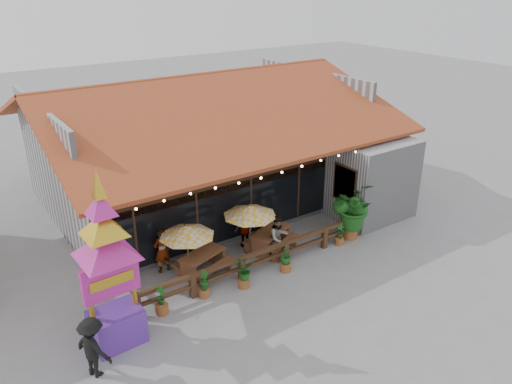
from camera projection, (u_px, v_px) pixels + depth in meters
ground at (287, 253)px, 19.97m from camera, size 100.00×100.00×0.00m
restaurant_building at (209, 155)px, 24.21m from camera, size 15.50×14.73×6.09m
patio_railing at (244, 259)px, 18.35m from camera, size 10.00×2.60×0.92m
umbrella_left at (187, 231)px, 17.68m from camera, size 2.38×2.38×2.15m
umbrella_right at (250, 211)px, 19.05m from camera, size 2.21×2.21×2.24m
picnic_table_left at (203, 260)px, 18.42m from camera, size 2.13×1.97×0.84m
picnic_table_right at (271, 237)px, 19.99m from camera, size 2.30×2.17×0.88m
thai_sign_tower at (107, 250)px, 13.89m from camera, size 2.32×2.32×6.04m
tropical_plant at (352, 208)px, 20.61m from camera, size 2.31×2.33×2.43m
diner_a at (162, 251)px, 18.39m from camera, size 0.67×0.46×1.78m
diner_b at (279, 237)px, 19.28m from camera, size 0.90×0.71×1.81m
diner_c at (245, 230)px, 20.20m from camera, size 0.93×0.59×1.48m
pedestrian at (93, 347)px, 13.57m from camera, size 1.15×1.37×1.85m
planter_a at (161, 302)px, 16.25m from camera, size 0.45×0.43×1.05m
planter_b at (204, 286)px, 17.11m from camera, size 0.40×0.40×0.98m
planter_c at (244, 273)px, 17.58m from camera, size 0.81×0.81×1.01m
planter_d at (286, 259)px, 18.57m from camera, size 0.52×0.52×1.03m
planter_e at (340, 236)px, 20.47m from camera, size 0.38×0.39×0.92m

